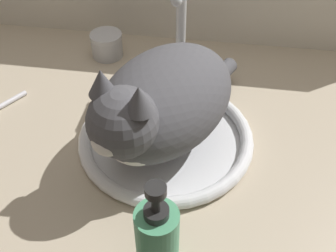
{
  "coord_description": "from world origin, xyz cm",
  "views": [
    {
      "loc": [
        8.37,
        -54.41,
        57.54
      ],
      "look_at": [
        0.38,
        -1.57,
        7.0
      ],
      "focal_mm": 44.35,
      "sensor_mm": 36.0,
      "label": 1
    }
  ],
  "objects": [
    {
      "name": "countertop",
      "position": [
        0.0,
        0.0,
        1.5
      ],
      "size": [
        103.4,
        68.28,
        3.0
      ],
      "primitive_type": "cube",
      "color": "#B7A88E",
      "rests_on": "ground"
    },
    {
      "name": "sink_basin",
      "position": [
        0.38,
        -1.57,
        4.02
      ],
      "size": [
        31.78,
        31.78,
        2.34
      ],
      "color": "white",
      "rests_on": "countertop"
    },
    {
      "name": "faucet",
      "position": [
        0.38,
        17.24,
        11.82
      ],
      "size": [
        17.39,
        10.44,
        22.95
      ],
      "color": "silver",
      "rests_on": "countertop"
    },
    {
      "name": "cat",
      "position": [
        -0.52,
        -3.41,
        13.45
      ],
      "size": [
        30.07,
        38.51,
        19.24
      ],
      "color": "#4C4C51",
      "rests_on": "sink_basin"
    },
    {
      "name": "metal_jar",
      "position": [
        -17.73,
        24.38,
        5.82
      ],
      "size": [
        7.26,
        7.26,
        5.62
      ],
      "color": "#B2B5BA",
      "rests_on": "countertop"
    },
    {
      "name": "soap_pump_bottle",
      "position": [
        2.68,
        -26.1,
        9.7
      ],
      "size": [
        5.73,
        5.73,
        17.87
      ],
      "color": "#4C9E70",
      "rests_on": "countertop"
    }
  ]
}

